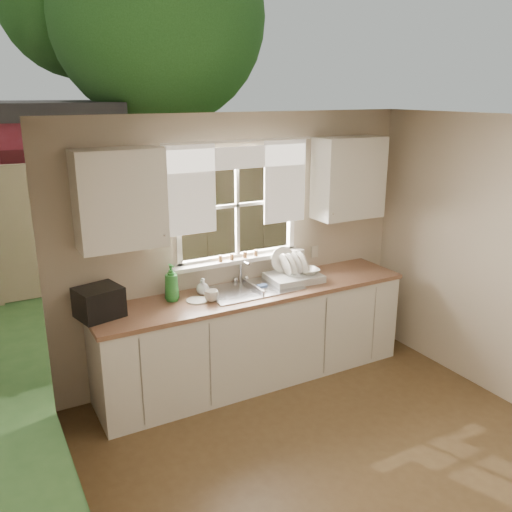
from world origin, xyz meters
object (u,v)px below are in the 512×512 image
dish_rack (293,274)px  black_appliance (99,302)px  cup (211,296)px  soap_bottle_a (171,283)px

dish_rack → black_appliance: dish_rack is taller
cup → black_appliance: 0.95m
soap_bottle_a → cup: soap_bottle_a is taller
cup → black_appliance: black_appliance is taller
dish_rack → black_appliance: bearing=179.3°
black_appliance → dish_rack: bearing=-14.1°
dish_rack → cup: bearing=-173.3°
dish_rack → cup: (-0.92, -0.11, -0.02)m
cup → black_appliance: size_ratio=0.37×
cup → dish_rack: bearing=-11.8°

